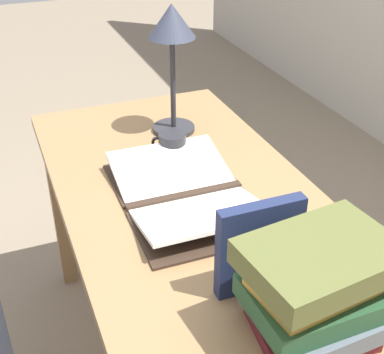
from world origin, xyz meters
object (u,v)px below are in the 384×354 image
object	(u,v)px
book_stack_tall	(316,289)
book_standing_upright	(261,246)
coffee_mug	(172,146)
open_book	(185,194)
reading_lamp	(172,37)

from	to	relation	value
book_stack_tall	book_standing_upright	xyz separation A→B (m)	(-0.16, -0.03, -0.00)
book_standing_upright	coffee_mug	xyz separation A→B (m)	(-0.62, 0.02, -0.07)
book_stack_tall	coffee_mug	xyz separation A→B (m)	(-0.78, -0.01, -0.07)
book_standing_upright	coffee_mug	size ratio (longest dim) A/B	2.18
open_book	book_stack_tall	bearing A→B (deg)	7.23
book_standing_upright	book_stack_tall	bearing A→B (deg)	12.51
open_book	book_stack_tall	size ratio (longest dim) A/B	1.69
open_book	book_standing_upright	bearing A→B (deg)	4.97
book_stack_tall	reading_lamp	size ratio (longest dim) A/B	0.70
open_book	coffee_mug	xyz separation A→B (m)	(-0.24, 0.05, 0.02)
open_book	reading_lamp	size ratio (longest dim) A/B	1.19
book_stack_tall	book_standing_upright	world-z (taller)	book_standing_upright
book_standing_upright	open_book	bearing A→B (deg)	-175.08
book_stack_tall	coffee_mug	bearing A→B (deg)	-178.93
book_stack_tall	reading_lamp	world-z (taller)	reading_lamp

